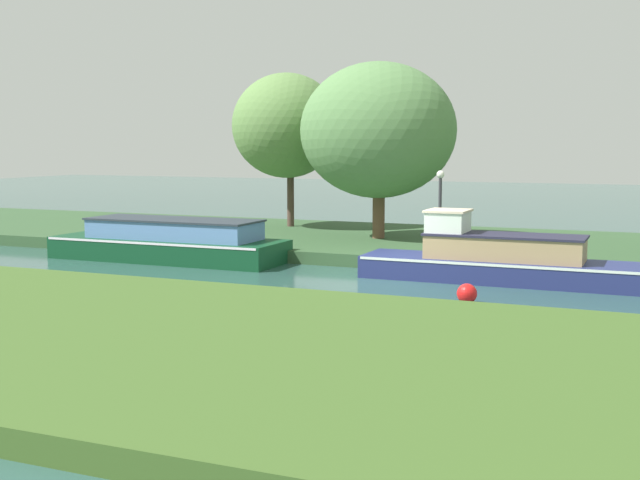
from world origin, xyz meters
TOP-DOWN VIEW (x-y plane):
  - ground_plane at (0.00, 0.00)m, footprint 120.00×120.00m
  - riverbank_far at (0.00, 7.00)m, footprint 72.00×10.00m
  - riverbank_near at (0.00, -9.00)m, footprint 72.00×10.00m
  - forest_barge at (-7.68, 1.20)m, footprint 7.82×2.42m
  - navy_narrowboat at (2.90, 1.20)m, footprint 7.61×1.92m
  - willow_tree_left at (-7.07, 8.80)m, footprint 4.34×4.40m
  - willow_tree_centre at (-2.38, 6.30)m, footprint 5.58×4.58m
  - lamp_post at (0.66, 3.45)m, footprint 0.24×0.24m
  - mooring_post_near at (-8.85, 2.62)m, footprint 0.13×0.13m
  - channel_buoy at (2.84, -2.28)m, footprint 0.48×0.48m

SIDE VIEW (x-z plane):
  - ground_plane at x=0.00m, z-range 0.00..0.00m
  - riverbank_far at x=0.00m, z-range 0.00..0.40m
  - riverbank_near at x=0.00m, z-range 0.00..0.40m
  - channel_buoy at x=2.84m, z-range 0.00..0.48m
  - navy_narrowboat at x=2.90m, z-range -0.38..1.55m
  - forest_barge at x=-7.68m, z-range -0.09..1.27m
  - mooring_post_near at x=-8.85m, z-range 0.40..1.13m
  - lamp_post at x=0.66m, z-range 0.76..3.30m
  - willow_tree_centre at x=-2.38m, z-range 1.11..7.32m
  - willow_tree_left at x=-7.07m, z-range 1.39..7.55m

